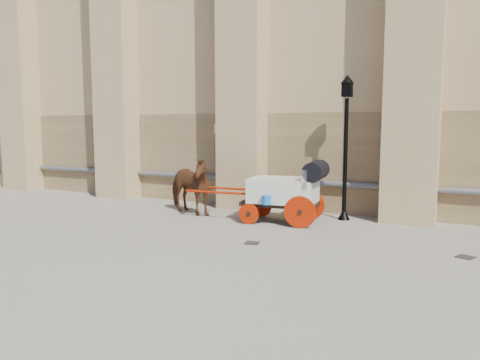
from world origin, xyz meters
The scene contains 6 objects.
ground centered at (0.00, 0.00, 0.00)m, with size 90.00×90.00×0.00m, color #6D665D.
horse centered at (-2.03, 2.03, 0.85)m, with size 0.91×2.01×1.70m, color brown.
carriage centered at (1.08, 2.16, 0.91)m, with size 3.95×1.49×1.69m.
street_lamp centered at (2.35, 3.23, 2.13)m, with size 0.37×0.37×3.97m.
drain_grate_near centered at (1.16, -0.30, 0.01)m, with size 0.32×0.32×0.01m, color black.
drain_grate_far centered at (5.46, 0.58, 0.01)m, with size 0.32×0.32×0.01m, color black.
Camera 1 is at (5.44, -9.57, 2.64)m, focal length 35.00 mm.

